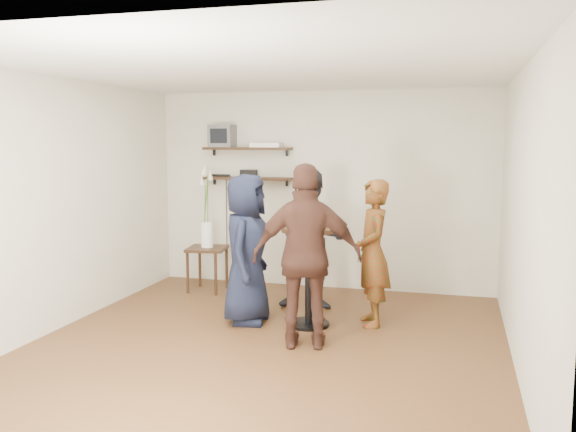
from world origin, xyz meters
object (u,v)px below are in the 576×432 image
object	(u,v)px
drinks_table	(309,263)
person_navy	(246,249)
dvd_deck	(267,145)
person_dark	(312,240)
radio	(249,173)
person_plaid	(373,253)
side_table	(207,254)
person_brown	(307,257)
crt_monitor	(223,136)

from	to	relation	value
drinks_table	person_navy	distance (m)	0.69
dvd_deck	person_dark	distance (m)	1.67
radio	person_plaid	xyz separation A→B (m)	(1.87, -1.39, -0.74)
person_plaid	drinks_table	bearing A→B (deg)	-90.00
dvd_deck	person_navy	distance (m)	2.02
person_plaid	side_table	bearing A→B (deg)	-130.71
drinks_table	person_dark	distance (m)	0.69
drinks_table	person_navy	xyz separation A→B (m)	(-0.68, -0.05, 0.13)
person_dark	person_brown	bearing A→B (deg)	-88.99
dvd_deck	drinks_table	xyz separation A→B (m)	(0.97, -1.62, -1.22)
person_navy	side_table	bearing A→B (deg)	35.07
drinks_table	dvd_deck	bearing A→B (deg)	120.86
side_table	person_dark	world-z (taller)	person_dark
drinks_table	person_dark	size ratio (longest dim) A/B	0.65
person_dark	dvd_deck	bearing A→B (deg)	121.74
radio	drinks_table	distance (m)	2.20
drinks_table	person_brown	xyz separation A→B (m)	(0.14, -0.66, 0.20)
dvd_deck	drinks_table	bearing A→B (deg)	-59.14
side_table	drinks_table	world-z (taller)	drinks_table
dvd_deck	radio	size ratio (longest dim) A/B	1.82
crt_monitor	drinks_table	world-z (taller)	crt_monitor
drinks_table	person_dark	xyz separation A→B (m)	(-0.12, 0.67, 0.14)
person_navy	person_brown	bearing A→B (deg)	-131.04
side_table	drinks_table	size ratio (longest dim) A/B	0.55
dvd_deck	drinks_table	distance (m)	2.25
person_plaid	crt_monitor	bearing A→B (deg)	-141.23
side_table	drinks_table	bearing A→B (deg)	-34.45
drinks_table	person_plaid	distance (m)	0.69
crt_monitor	dvd_deck	world-z (taller)	crt_monitor
radio	person_navy	size ratio (longest dim) A/B	0.14
crt_monitor	person_navy	size ratio (longest dim) A/B	0.20
person_navy	person_plaid	bearing A→B (deg)	-82.47
side_table	person_plaid	xyz separation A→B (m)	(2.27, -0.89, 0.29)
drinks_table	person_brown	bearing A→B (deg)	-77.93
side_table	radio	bearing A→B (deg)	51.01
dvd_deck	person_dark	bearing A→B (deg)	-48.23
side_table	person_plaid	size ratio (longest dim) A/B	0.37
crt_monitor	side_table	xyz separation A→B (m)	(-0.04, -0.50, -1.53)
dvd_deck	side_table	world-z (taller)	dvd_deck
person_plaid	person_navy	xyz separation A→B (m)	(-1.32, -0.27, 0.03)
crt_monitor	drinks_table	size ratio (longest dim) A/B	0.30
dvd_deck	person_brown	xyz separation A→B (m)	(1.11, -2.28, -1.02)
crt_monitor	drinks_table	distance (m)	2.64
person_plaid	dvd_deck	bearing A→B (deg)	-150.16
radio	drinks_table	xyz separation A→B (m)	(1.22, -1.62, -0.84)
side_table	dvd_deck	bearing A→B (deg)	37.06
crt_monitor	drinks_table	xyz separation A→B (m)	(1.59, -1.62, -1.34)
person_plaid	person_dark	xyz separation A→B (m)	(-0.76, 0.45, 0.04)
person_navy	radio	bearing A→B (deg)	14.02
dvd_deck	person_plaid	xyz separation A→B (m)	(1.61, -1.39, -1.12)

